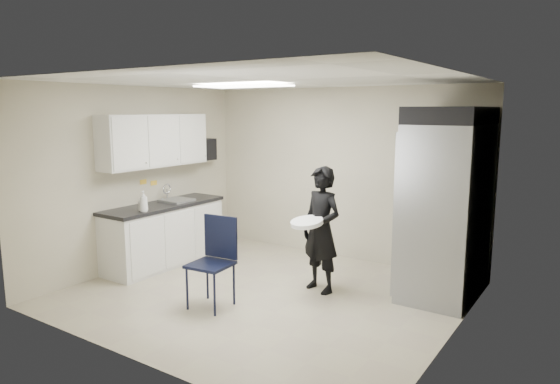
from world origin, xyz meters
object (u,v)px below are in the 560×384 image
Objects in this scene: folding_chair at (210,265)px; lower_counter at (164,236)px; man_tuxedo at (321,230)px; commercial_fridge at (447,211)px.

lower_counter is at bearing 147.42° from folding_chair.
man_tuxedo is at bearing 7.29° from lower_counter.
commercial_fridge is at bearing 45.28° from man_tuxedo.
man_tuxedo reaches higher than folding_chair.
commercial_fridge is 2.07× the size of folding_chair.
commercial_fridge is 1.54m from man_tuxedo.
lower_counter is 0.90× the size of commercial_fridge.
man_tuxedo is at bearing -150.00° from commercial_fridge.
lower_counter is at bearing -157.42° from man_tuxedo.
folding_chair is 0.64× the size of man_tuxedo.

